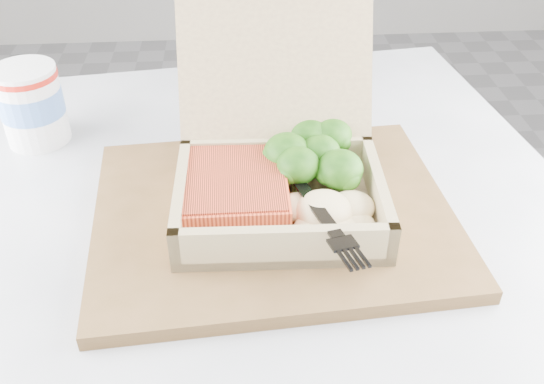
{
  "coord_description": "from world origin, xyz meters",
  "views": [
    {
      "loc": [
        0.18,
        -0.64,
        1.1
      ],
      "look_at": [
        0.22,
        -0.18,
        0.75
      ],
      "focal_mm": 40.0,
      "sensor_mm": 36.0,
      "label": 1
    }
  ],
  "objects": [
    {
      "name": "receipt",
      "position": [
        0.17,
        0.02,
        0.71
      ],
      "size": [
        0.12,
        0.17,
        0.0
      ],
      "primitive_type": "cube",
      "rotation": [
        0.0,
        0.0,
        0.27
      ],
      "color": "white",
      "rests_on": "cafe_table"
    },
    {
      "name": "serving_tray",
      "position": [
        0.22,
        -0.17,
        0.72
      ],
      "size": [
        0.37,
        0.31,
        0.02
      ],
      "primitive_type": "cube",
      "rotation": [
        0.0,
        0.0,
        0.07
      ],
      "color": "brown",
      "rests_on": "cafe_table"
    },
    {
      "name": "cafe_table",
      "position": [
        0.18,
        -0.17,
        0.53
      ],
      "size": [
        0.82,
        0.82,
        0.71
      ],
      "rotation": [
        0.0,
        0.0,
        0.12
      ],
      "color": "black",
      "rests_on": "floor"
    },
    {
      "name": "salmon_fillet",
      "position": [
        0.18,
        -0.16,
        0.75
      ],
      "size": [
        0.1,
        0.14,
        0.03
      ],
      "primitive_type": "cube",
      "rotation": [
        0.0,
        0.0,
        -0.0
      ],
      "color": "#FF6531",
      "rests_on": "takeout_container"
    },
    {
      "name": "paper_cup",
      "position": [
        -0.05,
        0.0,
        0.76
      ],
      "size": [
        0.07,
        0.07,
        0.09
      ],
      "color": "silver",
      "rests_on": "cafe_table"
    },
    {
      "name": "takeout_container",
      "position": [
        0.23,
        -0.15,
        0.77
      ],
      "size": [
        0.2,
        0.23,
        0.18
      ],
      "rotation": [
        0.0,
        0.0,
        -0.03
      ],
      "color": "tan",
      "rests_on": "serving_tray"
    },
    {
      "name": "broccoli_pile",
      "position": [
        0.27,
        -0.13,
        0.75
      ],
      "size": [
        0.12,
        0.12,
        0.04
      ],
      "primitive_type": null,
      "color": "#3D7F1C",
      "rests_on": "takeout_container"
    },
    {
      "name": "mashed_potatoes",
      "position": [
        0.26,
        -0.21,
        0.75
      ],
      "size": [
        0.09,
        0.07,
        0.03
      ],
      "primitive_type": "ellipsoid",
      "color": "beige",
      "rests_on": "takeout_container"
    },
    {
      "name": "plastic_fork",
      "position": [
        0.25,
        -0.2,
        0.76
      ],
      "size": [
        0.05,
        0.16,
        0.02
      ],
      "rotation": [
        0.0,
        0.0,
        3.36
      ],
      "color": "black",
      "rests_on": "mashed_potatoes"
    }
  ]
}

